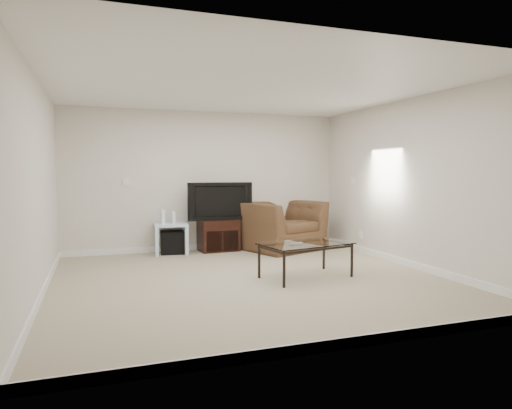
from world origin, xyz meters
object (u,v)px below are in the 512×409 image
object	(u,v)px
tv_stand	(218,235)
side_table	(170,238)
coffee_table	(306,260)
television	(219,201)
recliner	(281,217)
subwoofer	(172,242)

from	to	relation	value
tv_stand	side_table	xyz separation A→B (m)	(-0.86, 0.00, -0.02)
coffee_table	tv_stand	bearing A→B (deg)	103.62
television	side_table	world-z (taller)	television
side_table	recliner	distance (m)	2.01
television	coffee_table	xyz separation A→B (m)	(0.58, -2.38, -0.67)
side_table	subwoofer	distance (m)	0.09
television	side_table	size ratio (longest dim) A/B	1.95
tv_stand	side_table	world-z (taller)	tv_stand
recliner	coffee_table	size ratio (longest dim) A/B	1.13
coffee_table	recliner	bearing A→B (deg)	76.25
recliner	subwoofer	bearing A→B (deg)	151.67
coffee_table	side_table	bearing A→B (deg)	120.87
recliner	coffee_table	world-z (taller)	recliner
television	side_table	distance (m)	1.07
side_table	television	bearing A→B (deg)	-1.88
tv_stand	television	bearing A→B (deg)	-90.00
subwoofer	coffee_table	distance (m)	2.81
side_table	recliner	bearing A→B (deg)	-6.65
television	subwoofer	world-z (taller)	television
subwoofer	recliner	world-z (taller)	recliner
recliner	tv_stand	bearing A→B (deg)	147.40
subwoofer	coffee_table	size ratio (longest dim) A/B	0.34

